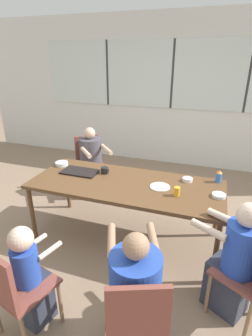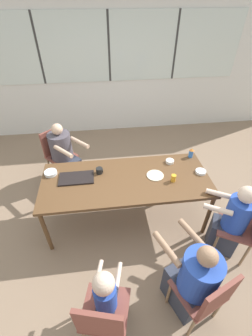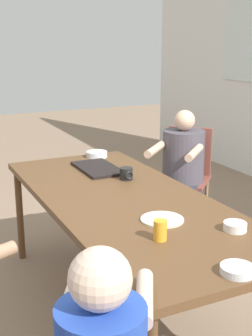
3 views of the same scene
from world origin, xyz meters
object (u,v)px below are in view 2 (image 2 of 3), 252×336
person_man_blue_shirt (192,281)px  bowl_cereal (51,173)px  chair_for_toddler (103,318)px  person_woman_green_shirt (230,223)px  coffee_mug (100,171)px  sippy_cup (191,153)px  person_toddler (107,301)px  chair_for_woman_green_shirt (246,225)px  chair_for_man_teal_shirt (57,151)px  bowl_white_shallow (201,172)px  chair_for_man_blue_shirt (207,296)px  juice_glass (173,178)px  bowl_fruit (170,161)px  person_man_teal_shirt (65,158)px

person_man_blue_shirt → bowl_cereal: 2.05m
chair_for_toddler → person_man_blue_shirt: size_ratio=0.83×
person_woman_green_shirt → coffee_mug: size_ratio=11.79×
person_woman_green_shirt → sippy_cup: person_woman_green_shirt is taller
chair_for_toddler → person_woman_green_shirt: 1.71m
person_woman_green_shirt → person_toddler: size_ratio=1.13×
chair_for_woman_green_shirt → sippy_cup: 1.16m
sippy_cup → chair_for_man_teal_shirt: bearing=160.1°
sippy_cup → chair_for_woman_green_shirt: bearing=-73.3°
bowl_white_shallow → chair_for_toddler: bearing=-133.3°
person_toddler → bowl_white_shallow: bearing=58.8°
chair_for_toddler → person_woman_green_shirt: size_ratio=0.82×
chair_for_man_teal_shirt → coffee_mug: 1.17m
chair_for_man_blue_shirt → person_man_blue_shirt: person_man_blue_shirt is taller
chair_for_woman_green_shirt → person_toddler: person_toddler is taller
juice_glass → bowl_fruit: 0.38m
chair_for_man_blue_shirt → person_woman_green_shirt: 0.95m
person_toddler → juice_glass: bearing=66.6°
person_woman_green_shirt → person_toddler: bearing=142.5°
person_man_blue_shirt → coffee_mug: 1.62m
person_man_blue_shirt → chair_for_man_teal_shirt: bearing=101.5°
person_man_blue_shirt → person_man_teal_shirt: size_ratio=1.00×
chair_for_man_teal_shirt → chair_for_man_blue_shirt: bearing=79.2°
sippy_cup → bowl_cereal: (-1.93, -0.14, -0.05)m
person_toddler → bowl_cereal: (-0.63, 1.49, 0.31)m
sippy_cup → juice_glass: size_ratio=1.51×
coffee_mug → juice_glass: size_ratio=0.96×
chair_for_man_teal_shirt → person_toddler: size_ratio=0.93×
person_man_blue_shirt → bowl_fruit: (0.16, 1.48, 0.29)m
bowl_cereal → chair_for_woman_green_shirt: bearing=-22.4°
chair_for_toddler → coffee_mug: (0.04, 1.59, 0.25)m
coffee_mug → person_toddler: bearing=-90.2°
bowl_fruit → person_toddler: bearing=-122.2°
sippy_cup → juice_glass: bearing=-130.0°
person_man_blue_shirt → bowl_fruit: bearing=62.1°
chair_for_man_teal_shirt → chair_for_toddler: (0.64, -2.51, 0.00)m
chair_for_toddler → person_man_blue_shirt: bearing=28.8°
chair_for_man_teal_shirt → bowl_cereal: bearing=50.5°
person_man_teal_shirt → coffee_mug: size_ratio=11.70×
juice_glass → bowl_fruit: bearing=80.5°
person_toddler → coffee_mug: (0.00, 1.44, 0.32)m
person_woman_green_shirt → juice_glass: person_woman_green_shirt is taller
chair_for_toddler → coffee_mug: bearing=102.9°
chair_for_toddler → person_toddler: person_toddler is taller
coffee_mug → bowl_cereal: size_ratio=0.57×
chair_for_man_teal_shirt → juice_glass: chair_for_man_teal_shirt is taller
chair_for_toddler → bowl_fruit: size_ratio=7.89×
sippy_cup → bowl_fruit: bearing=-164.5°
chair_for_woman_green_shirt → sippy_cup: size_ratio=6.15×
person_man_blue_shirt → sippy_cup: bearing=51.0°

